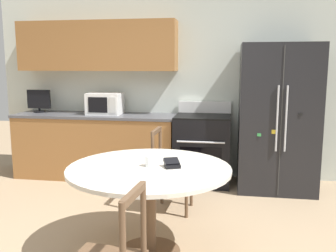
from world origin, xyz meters
name	(u,v)px	position (x,y,z in m)	size (l,w,h in m)	color
back_wall	(154,74)	(-0.30, 2.59, 1.45)	(5.20, 0.44, 2.60)	silver
kitchen_counter	(96,146)	(-1.08, 2.29, 0.45)	(2.27, 0.64, 0.90)	#936033
refrigerator	(277,118)	(1.37, 2.19, 0.92)	(0.95, 0.81, 1.84)	black
oven_range	(203,149)	(0.43, 2.26, 0.47)	(0.73, 0.68, 1.08)	black
microwave	(105,104)	(-0.95, 2.32, 1.05)	(0.46, 0.36, 0.30)	white
countertop_tv	(39,100)	(-1.96, 2.36, 1.07)	(0.34, 0.16, 0.33)	black
dining_table	(149,182)	(0.13, 0.24, 0.63)	(1.35, 1.35, 0.76)	beige
dining_chair_far	(171,172)	(0.16, 1.22, 0.43)	(0.44, 0.44, 0.90)	brown
candle_glass	(150,162)	(0.14, 0.26, 0.79)	(0.08, 0.08, 0.09)	silver
wallet	(172,164)	(0.32, 0.26, 0.78)	(0.16, 0.16, 0.07)	black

